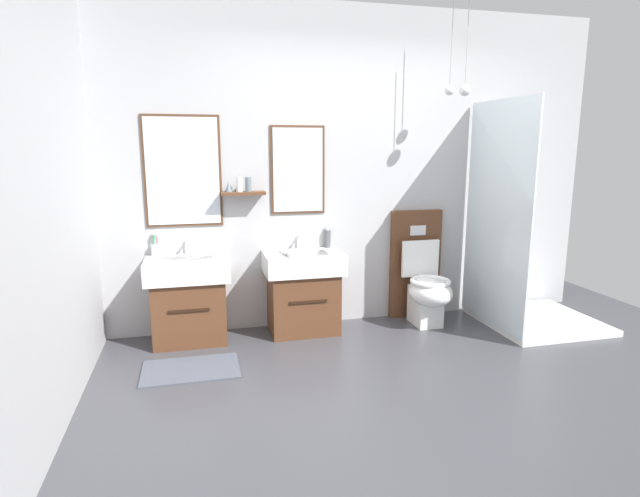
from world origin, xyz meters
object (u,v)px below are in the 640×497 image
vanity_sink_left (189,297)px  toilet (422,281)px  vanity_sink_right (303,290)px  folded_hand_towel (301,253)px  toothbrush_cup (155,249)px  soap_dispenser (328,238)px  shower_tray (522,281)px

vanity_sink_left → toilet: 2.04m
vanity_sink_right → folded_hand_towel: folded_hand_towel is taller
toothbrush_cup → folded_hand_towel: (1.15, -0.29, -0.03)m
toothbrush_cup → folded_hand_towel: size_ratio=0.93×
toilet → folded_hand_towel: 1.19m
toilet → folded_hand_towel: (-1.14, -0.12, 0.34)m
vanity_sink_left → vanity_sink_right: 0.94m
vanity_sink_right → toilet: (1.10, -0.01, 0.00)m
vanity_sink_left → soap_dispenser: soap_dispenser is taller
toilet → shower_tray: (0.81, -0.30, 0.03)m
toothbrush_cup → shower_tray: shower_tray is taller
soap_dispenser → toilet: bearing=-11.5°
folded_hand_towel → shower_tray: size_ratio=0.11×
toothbrush_cup → vanity_sink_left: bearing=-31.8°
toothbrush_cup → vanity_sink_right: bearing=-7.3°
vanity_sink_right → soap_dispenser: 0.51m
soap_dispenser → shower_tray: bearing=-16.0°
toothbrush_cup → shower_tray: size_ratio=0.10×
vanity_sink_right → shower_tray: (1.91, -0.31, 0.03)m
vanity_sink_left → folded_hand_towel: 0.98m
toothbrush_cup → soap_dispenser: (1.45, 0.01, 0.02)m
toothbrush_cup → soap_dispenser: bearing=0.4°
toilet → toothbrush_cup: toilet is taller
folded_hand_towel → vanity_sink_right: bearing=73.1°
soap_dispenser → shower_tray: size_ratio=0.10×
folded_hand_towel → toothbrush_cup: bearing=166.1°
soap_dispenser → toothbrush_cup: bearing=-179.6°
shower_tray → toothbrush_cup: bearing=171.5°
soap_dispenser → shower_tray: 1.76m
vanity_sink_right → folded_hand_towel: size_ratio=3.16×
vanity_sink_left → vanity_sink_right: bearing=0.0°
vanity_sink_left → shower_tray: (2.85, -0.31, 0.03)m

